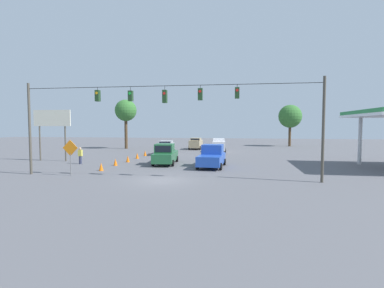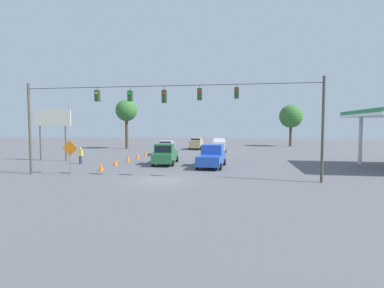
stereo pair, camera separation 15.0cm
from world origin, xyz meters
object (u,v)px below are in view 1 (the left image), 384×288
traffic_cone_fifth (145,153)px  pedestrian (80,156)px  pickup_truck_green_withflow_mid (165,155)px  traffic_cone_second (115,162)px  sedan_tan_withflow_deep (196,143)px  traffic_cone_third (128,159)px  roadside_billboard (52,122)px  work_zone_sign (70,151)px  tree_horizon_left (290,117)px  traffic_cone_nearest (101,167)px  traffic_cone_fourth (137,156)px  sedan_white_oncoming_deep (219,145)px  pickup_truck_blue_crossing_near (212,157)px  tree_horizon_right (126,111)px  overhead_signal_span (165,113)px  sedan_silver_withflow_far (166,147)px

traffic_cone_fifth → pedestrian: (4.11, 8.73, 0.50)m
pickup_truck_green_withflow_mid → traffic_cone_second: pickup_truck_green_withflow_mid is taller
sedan_tan_withflow_deep → traffic_cone_third: sedan_tan_withflow_deep is taller
roadside_billboard → work_zone_sign: bearing=130.3°
work_zone_sign → pickup_truck_green_withflow_mid: bearing=-125.4°
tree_horizon_left → traffic_cone_fifth: bearing=44.8°
traffic_cone_nearest → traffic_cone_fourth: bearing=-89.6°
sedan_white_oncoming_deep → pickup_truck_blue_crossing_near: 15.78m
pickup_truck_green_withflow_mid → traffic_cone_fourth: (4.55, -4.32, -0.62)m
traffic_cone_second → tree_horizon_right: bearing=-71.3°
sedan_tan_withflow_deep → tree_horizon_right: size_ratio=0.47×
overhead_signal_span → roadside_billboard: size_ratio=4.00×
sedan_silver_withflow_far → work_zone_sign: size_ratio=1.65×
pickup_truck_blue_crossing_near → traffic_cone_nearest: size_ratio=7.54×
traffic_cone_nearest → traffic_cone_second: 3.33m
sedan_tan_withflow_deep → traffic_cone_second: (4.95, 21.01, -0.62)m
work_zone_sign → traffic_cone_third: bearing=-98.2°
sedan_tan_withflow_deep → pedestrian: 22.27m
pickup_truck_green_withflow_mid → traffic_cone_nearest: size_ratio=8.04×
overhead_signal_span → traffic_cone_third: (6.34, -8.76, -4.55)m
traffic_cone_second → traffic_cone_fifth: bearing=-90.0°
pickup_truck_green_withflow_mid → work_zone_sign: work_zone_sign is taller
sedan_tan_withflow_deep → pedestrian: (9.06, 20.34, -0.12)m
work_zone_sign → pedestrian: (3.02, -6.78, -1.13)m
sedan_silver_withflow_far → traffic_cone_third: (2.06, 8.70, -0.63)m
traffic_cone_third → tree_horizon_left: bearing=-127.3°
traffic_cone_second → roadside_billboard: (8.53, -2.67, 3.94)m
pickup_truck_blue_crossing_near → roadside_billboard: roadside_billboard is taller
sedan_white_oncoming_deep → sedan_silver_withflow_far: 8.32m
traffic_cone_second → traffic_cone_fifth: (0.00, -9.40, 0.00)m
traffic_cone_fourth → pedestrian: bearing=53.1°
pickup_truck_blue_crossing_near → roadside_billboard: bearing=-6.7°
overhead_signal_span → tree_horizon_right: 29.66m
traffic_cone_fourth → pedestrian: (4.16, 5.54, 0.50)m
work_zone_sign → traffic_cone_fourth: bearing=-95.3°
traffic_cone_second → traffic_cone_fourth: size_ratio=1.00×
sedan_white_oncoming_deep → work_zone_sign: (10.15, 22.41, 0.94)m
traffic_cone_third → traffic_cone_fourth: size_ratio=1.00×
traffic_cone_nearest → traffic_cone_fourth: (0.07, -9.54, 0.00)m
sedan_white_oncoming_deep → tree_horizon_right: bearing=-14.6°
pickup_truck_green_withflow_mid → work_zone_sign: (5.68, 8.00, 1.01)m
overhead_signal_span → traffic_cone_third: 11.73m
pedestrian → traffic_cone_second: bearing=170.7°
work_zone_sign → traffic_cone_fifth: bearing=-94.0°
pickup_truck_green_withflow_mid → pickup_truck_blue_crossing_near: bearing=164.5°
traffic_cone_nearest → roadside_billboard: size_ratio=0.13×
pickup_truck_blue_crossing_near → traffic_cone_fifth: bearing=-43.0°
pedestrian → traffic_cone_third: bearing=-153.4°
traffic_cone_second → traffic_cone_fifth: 9.40m
sedan_white_oncoming_deep → sedan_silver_withflow_far: bearing=35.1°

